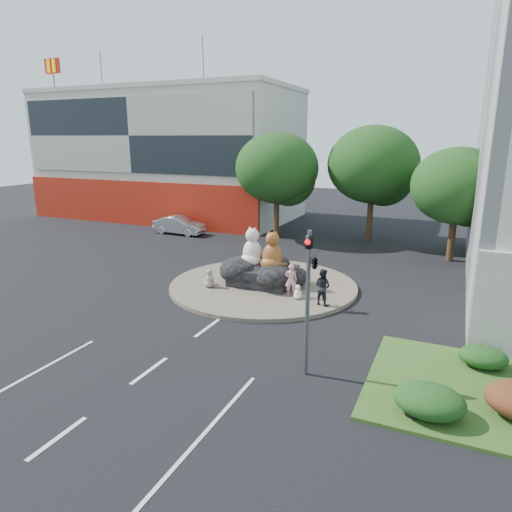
{
  "coord_description": "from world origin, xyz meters",
  "views": [
    {
      "loc": [
        9.18,
        -11.51,
        7.81
      ],
      "look_at": [
        0.07,
        8.9,
        2.0
      ],
      "focal_mm": 32.0,
      "sensor_mm": 36.0,
      "label": 1
    }
  ],
  "objects_px": {
    "kitten_white": "(298,291)",
    "pedestrian_pink": "(291,280)",
    "pedestrian_dark": "(322,287)",
    "parked_car": "(180,225)",
    "cat_tabby": "(272,250)",
    "litter_bin": "(414,405)",
    "cat_white": "(252,246)",
    "kitten_calico": "(209,278)"
  },
  "relations": [
    {
      "from": "kitten_white",
      "to": "pedestrian_pink",
      "type": "height_order",
      "value": "pedestrian_pink"
    },
    {
      "from": "pedestrian_dark",
      "to": "parked_car",
      "type": "xyz_separation_m",
      "value": [
        -15.64,
        11.81,
        -0.33
      ]
    },
    {
      "from": "cat_tabby",
      "to": "pedestrian_pink",
      "type": "relative_size",
      "value": 1.28
    },
    {
      "from": "pedestrian_pink",
      "to": "litter_bin",
      "type": "distance_m",
      "value": 10.29
    },
    {
      "from": "cat_white",
      "to": "pedestrian_dark",
      "type": "distance_m",
      "value": 4.92
    },
    {
      "from": "cat_tabby",
      "to": "parked_car",
      "type": "relative_size",
      "value": 0.47
    },
    {
      "from": "cat_white",
      "to": "litter_bin",
      "type": "xyz_separation_m",
      "value": [
        9.27,
        -9.22,
        -1.74
      ]
    },
    {
      "from": "litter_bin",
      "to": "parked_car",
      "type": "bearing_deg",
      "value": 136.88
    },
    {
      "from": "cat_white",
      "to": "kitten_white",
      "type": "relative_size",
      "value": 2.98
    },
    {
      "from": "pedestrian_pink",
      "to": "pedestrian_dark",
      "type": "bearing_deg",
      "value": 145.1
    },
    {
      "from": "pedestrian_dark",
      "to": "pedestrian_pink",
      "type": "bearing_deg",
      "value": -0.63
    },
    {
      "from": "cat_tabby",
      "to": "cat_white",
      "type": "bearing_deg",
      "value": 174.85
    },
    {
      "from": "pedestrian_pink",
      "to": "litter_bin",
      "type": "xyz_separation_m",
      "value": [
        6.58,
        -7.9,
        -0.58
      ]
    },
    {
      "from": "kitten_white",
      "to": "pedestrian_pink",
      "type": "relative_size",
      "value": 0.44
    },
    {
      "from": "cat_white",
      "to": "litter_bin",
      "type": "distance_m",
      "value": 13.19
    },
    {
      "from": "kitten_calico",
      "to": "pedestrian_dark",
      "type": "height_order",
      "value": "pedestrian_dark"
    },
    {
      "from": "cat_white",
      "to": "cat_tabby",
      "type": "height_order",
      "value": "cat_white"
    },
    {
      "from": "pedestrian_pink",
      "to": "pedestrian_dark",
      "type": "relative_size",
      "value": 0.94
    },
    {
      "from": "kitten_calico",
      "to": "kitten_white",
      "type": "height_order",
      "value": "kitten_calico"
    },
    {
      "from": "kitten_white",
      "to": "litter_bin",
      "type": "relative_size",
      "value": 1.12
    },
    {
      "from": "kitten_calico",
      "to": "cat_tabby",
      "type": "bearing_deg",
      "value": 47.5
    },
    {
      "from": "pedestrian_dark",
      "to": "litter_bin",
      "type": "height_order",
      "value": "pedestrian_dark"
    },
    {
      "from": "parked_car",
      "to": "pedestrian_pink",
      "type": "bearing_deg",
      "value": -127.51
    },
    {
      "from": "cat_white",
      "to": "parked_car",
      "type": "distance_m",
      "value": 15.08
    },
    {
      "from": "cat_white",
      "to": "pedestrian_pink",
      "type": "height_order",
      "value": "cat_white"
    },
    {
      "from": "parked_car",
      "to": "litter_bin",
      "type": "distance_m",
      "value": 28.08
    },
    {
      "from": "pedestrian_dark",
      "to": "litter_bin",
      "type": "relative_size",
      "value": 2.7
    },
    {
      "from": "cat_white",
      "to": "pedestrian_pink",
      "type": "bearing_deg",
      "value": -1.66
    },
    {
      "from": "pedestrian_pink",
      "to": "litter_bin",
      "type": "relative_size",
      "value": 2.53
    },
    {
      "from": "kitten_white",
      "to": "pedestrian_dark",
      "type": "xyz_separation_m",
      "value": [
        1.29,
        -0.3,
        0.51
      ]
    },
    {
      "from": "cat_white",
      "to": "cat_tabby",
      "type": "relative_size",
      "value": 1.03
    },
    {
      "from": "kitten_calico",
      "to": "kitten_white",
      "type": "xyz_separation_m",
      "value": [
        4.83,
        0.17,
        -0.14
      ]
    },
    {
      "from": "cat_white",
      "to": "pedestrian_pink",
      "type": "relative_size",
      "value": 1.32
    },
    {
      "from": "cat_white",
      "to": "parked_car",
      "type": "height_order",
      "value": "cat_white"
    },
    {
      "from": "litter_bin",
      "to": "kitten_white",
      "type": "bearing_deg",
      "value": 128.63
    },
    {
      "from": "pedestrian_dark",
      "to": "cat_tabby",
      "type": "bearing_deg",
      "value": -11.16
    },
    {
      "from": "cat_white",
      "to": "kitten_calico",
      "type": "bearing_deg",
      "value": -110.27
    },
    {
      "from": "kitten_calico",
      "to": "pedestrian_pink",
      "type": "xyz_separation_m",
      "value": [
        4.39,
        0.38,
        0.31
      ]
    },
    {
      "from": "parked_car",
      "to": "cat_tabby",
      "type": "bearing_deg",
      "value": -127.69
    },
    {
      "from": "pedestrian_pink",
      "to": "litter_bin",
      "type": "bearing_deg",
      "value": 111.46
    },
    {
      "from": "pedestrian_pink",
      "to": "parked_car",
      "type": "bearing_deg",
      "value": -57.39
    },
    {
      "from": "kitten_white",
      "to": "pedestrian_dark",
      "type": "bearing_deg",
      "value": -21.84
    }
  ]
}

